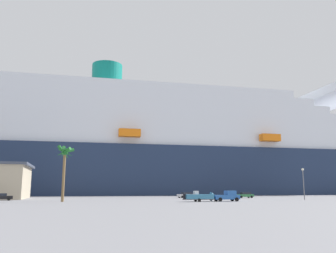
{
  "coord_description": "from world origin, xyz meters",
  "views": [
    {
      "loc": [
        -27.38,
        -76.72,
        2.62
      ],
      "look_at": [
        4.55,
        38.04,
        23.85
      ],
      "focal_mm": 37.27,
      "sensor_mm": 36.0,
      "label": 1
    }
  ],
  "objects": [
    {
      "name": "ground_plane",
      "position": [
        0.0,
        30.0,
        0.0
      ],
      "size": [
        600.0,
        600.0,
        0.0
      ],
      "primitive_type": "plane",
      "color": "gray"
    },
    {
      "name": "parked_car_black_coupe",
      "position": [
        -41.86,
        8.42,
        0.83
      ],
      "size": [
        4.82,
        2.73,
        1.58
      ],
      "color": "black",
      "rests_on": "ground_plane"
    },
    {
      "name": "palm_tree",
      "position": [
        -28.7,
        -2.49,
        8.89
      ],
      "size": [
        3.81,
        3.68,
        11.4
      ],
      "color": "brown",
      "rests_on": "ground_plane"
    },
    {
      "name": "pickup_truck",
      "position": [
        4.2,
        -8.95,
        1.04
      ],
      "size": [
        5.67,
        2.45,
        2.2
      ],
      "color": "#2659A5",
      "rests_on": "ground_plane"
    },
    {
      "name": "street_lamp",
      "position": [
        26.0,
        -4.81,
        4.86
      ],
      "size": [
        0.56,
        0.56,
        7.38
      ],
      "color": "slate",
      "rests_on": "ground_plane"
    },
    {
      "name": "parked_car_green_wagon",
      "position": [
        20.15,
        13.34,
        0.83
      ],
      "size": [
        4.77,
        2.09,
        1.58
      ],
      "color": "#2D723F",
      "rests_on": "ground_plane"
    },
    {
      "name": "cruise_ship",
      "position": [
        21.48,
        66.58,
        18.35
      ],
      "size": [
        289.81,
        49.98,
        62.27
      ],
      "color": "#1E2D4C",
      "rests_on": "ground_plane"
    },
    {
      "name": "small_boat_on_trailer",
      "position": [
        -1.43,
        -9.16,
        0.96
      ],
      "size": [
        8.12,
        2.29,
        2.15
      ],
      "color": "#595960",
      "rests_on": "ground_plane"
    },
    {
      "name": "parked_car_silver_sedan",
      "position": [
        4.48,
        18.76,
        0.84
      ],
      "size": [
        4.96,
        2.62,
        1.58
      ],
      "color": "silver",
      "rests_on": "ground_plane"
    }
  ]
}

